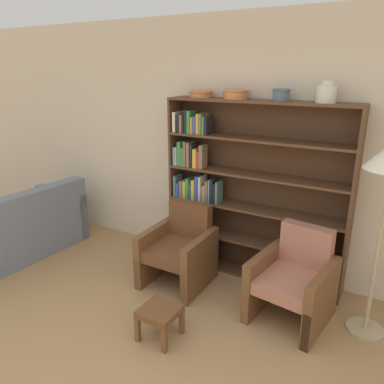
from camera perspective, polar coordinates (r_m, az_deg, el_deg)
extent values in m
cube|color=beige|center=(4.10, 8.90, 6.46)|extent=(12.00, 0.06, 2.75)
cube|color=brown|center=(4.40, -2.35, 1.83)|extent=(0.02, 0.30, 1.91)
cube|color=brown|center=(3.79, 23.18, -2.46)|extent=(0.02, 0.30, 1.91)
cube|color=brown|center=(3.80, 10.20, 13.44)|extent=(1.90, 0.30, 0.02)
cube|color=brown|center=(4.38, 8.79, -11.94)|extent=(1.90, 0.30, 0.03)
cube|color=#492F1E|center=(4.12, 10.16, 0.39)|extent=(1.90, 0.01, 1.91)
cube|color=black|center=(4.63, -1.97, -8.10)|extent=(0.04, 0.16, 0.23)
cube|color=#669EB2|center=(4.61, -1.59, -8.62)|extent=(0.03, 0.13, 0.17)
cube|color=#388C47|center=(4.59, -1.07, -8.34)|extent=(0.04, 0.16, 0.24)
cube|color=#4C756B|center=(4.56, -0.74, -8.44)|extent=(0.02, 0.14, 0.25)
cube|color=#7F6B4C|center=(4.54, -0.45, -8.55)|extent=(0.03, 0.13, 0.25)
cube|color=#388C47|center=(4.53, -0.07, -8.72)|extent=(0.02, 0.13, 0.23)
cube|color=gold|center=(4.53, 0.22, -9.10)|extent=(0.02, 0.12, 0.18)
cube|color=#334CB2|center=(4.51, 0.66, -8.63)|extent=(0.03, 0.16, 0.27)
cube|color=black|center=(4.50, 1.06, -8.76)|extent=(0.02, 0.15, 0.26)
cube|color=#B2A899|center=(4.47, 1.28, -8.89)|extent=(0.02, 0.12, 0.27)
cube|color=white|center=(4.49, 1.84, -9.19)|extent=(0.04, 0.17, 0.21)
cube|color=#4C756B|center=(4.45, 2.17, -9.04)|extent=(0.02, 0.15, 0.27)
cube|color=#994C99|center=(4.47, 2.56, -9.34)|extent=(0.02, 0.18, 0.21)
cube|color=gold|center=(4.43, 2.76, -9.36)|extent=(0.03, 0.14, 0.24)
cube|color=black|center=(4.42, 3.19, -9.52)|extent=(0.03, 0.15, 0.23)
cube|color=black|center=(4.41, 3.66, -9.67)|extent=(0.04, 0.15, 0.22)
cube|color=brown|center=(4.19, 9.06, -7.25)|extent=(1.90, 0.30, 0.03)
cube|color=red|center=(4.47, -2.13, -3.57)|extent=(0.03, 0.15, 0.23)
cube|color=black|center=(4.45, -1.70, -3.45)|extent=(0.02, 0.16, 0.26)
cube|color=#334CB2|center=(4.44, -1.22, -3.38)|extent=(0.04, 0.19, 0.28)
cube|color=#7F6B4C|center=(4.42, -0.83, -3.70)|extent=(0.02, 0.18, 0.24)
cube|color=#669EB2|center=(4.43, -0.43, -4.18)|extent=(0.03, 0.19, 0.17)
cube|color=gold|center=(4.39, -0.08, -4.10)|extent=(0.04, 0.16, 0.21)
cube|color=white|center=(4.37, 0.55, -3.80)|extent=(0.04, 0.19, 0.27)
cube|color=#388C47|center=(4.33, 0.88, -4.40)|extent=(0.04, 0.13, 0.21)
cube|color=#7F6B4C|center=(4.32, 1.57, -4.37)|extent=(0.04, 0.17, 0.23)
cube|color=brown|center=(4.05, 9.32, -2.49)|extent=(1.90, 0.30, 0.02)
cube|color=#4C756B|center=(4.34, -2.17, 1.11)|extent=(0.03, 0.16, 0.25)
cube|color=#334CB2|center=(4.34, -1.72, 0.51)|extent=(0.03, 0.17, 0.16)
cube|color=#7F6B4C|center=(4.32, -1.13, 0.68)|extent=(0.04, 0.19, 0.20)
cube|color=gold|center=(4.29, -0.69, 0.57)|extent=(0.03, 0.17, 0.20)
cube|color=#388C47|center=(4.26, -0.29, 0.68)|extent=(0.04, 0.15, 0.23)
cube|color=#334CB2|center=(4.25, 0.03, 0.17)|extent=(0.02, 0.13, 0.17)
cube|color=gold|center=(4.24, 0.69, 0.55)|extent=(0.04, 0.19, 0.23)
cube|color=#334CB2|center=(4.21, 1.24, 0.77)|extent=(0.04, 0.19, 0.28)
cube|color=white|center=(4.19, 1.61, 0.66)|extent=(0.02, 0.17, 0.28)
cube|color=#7F6B4C|center=(4.19, 1.85, 0.00)|extent=(0.02, 0.16, 0.19)
cube|color=#B2A899|center=(4.16, 2.10, -0.14)|extent=(0.02, 0.13, 0.18)
cube|color=#7F6B4C|center=(4.15, 2.59, 0.23)|extent=(0.03, 0.15, 0.24)
cube|color=#669EB2|center=(4.13, 2.98, 0.23)|extent=(0.02, 0.14, 0.26)
cube|color=black|center=(4.11, 3.31, 0.20)|extent=(0.03, 0.13, 0.26)
cube|color=black|center=(4.10, 3.66, -0.16)|extent=(0.02, 0.13, 0.22)
cube|color=#4C756B|center=(4.09, 4.12, -0.01)|extent=(0.03, 0.15, 0.25)
cube|color=brown|center=(3.93, 9.59, 2.58)|extent=(1.90, 0.30, 0.02)
cube|color=#669EB2|center=(4.26, -2.22, 5.63)|extent=(0.03, 0.17, 0.20)
cube|color=#B2A899|center=(4.23, -2.09, 5.55)|extent=(0.02, 0.12, 0.21)
cube|color=#388C47|center=(4.21, -1.51, 5.97)|extent=(0.04, 0.16, 0.27)
cube|color=#388C47|center=(4.22, -0.93, 5.55)|extent=(0.03, 0.19, 0.21)
cube|color=#7F6B4C|center=(4.18, -0.67, 5.91)|extent=(0.03, 0.16, 0.28)
cube|color=#7F6B4C|center=(4.15, -0.23, 5.78)|extent=(0.04, 0.14, 0.27)
cube|color=black|center=(4.13, 0.26, 5.62)|extent=(0.03, 0.15, 0.25)
cube|color=gold|center=(4.13, 0.90, 5.30)|extent=(0.04, 0.18, 0.21)
cube|color=red|center=(4.12, 1.36, 5.03)|extent=(0.03, 0.18, 0.18)
cube|color=#7F6B4C|center=(4.07, 1.69, 5.42)|extent=(0.04, 0.13, 0.26)
cube|color=brown|center=(3.85, 9.88, 7.92)|extent=(1.90, 0.30, 0.02)
cube|color=white|center=(4.20, -2.12, 10.70)|extent=(0.04, 0.20, 0.22)
cube|color=black|center=(4.17, -1.67, 10.44)|extent=(0.04, 0.18, 0.19)
cube|color=#7F6B4C|center=(4.16, -1.11, 10.46)|extent=(0.03, 0.20, 0.19)
cube|color=black|center=(4.14, -0.75, 10.38)|extent=(0.02, 0.19, 0.19)
cube|color=black|center=(4.10, -0.62, 10.74)|extent=(0.03, 0.13, 0.25)
cube|color=#388C47|center=(4.08, -0.16, 10.65)|extent=(0.04, 0.13, 0.24)
cube|color=orange|center=(4.09, 0.49, 10.21)|extent=(0.03, 0.18, 0.18)
cube|color=#334CB2|center=(4.05, 0.73, 10.21)|extent=(0.03, 0.13, 0.19)
cube|color=gold|center=(4.04, 1.30, 10.39)|extent=(0.03, 0.16, 0.21)
cube|color=#7F6B4C|center=(4.04, 1.81, 10.40)|extent=(0.03, 0.19, 0.22)
cube|color=#388C47|center=(4.01, 2.12, 10.13)|extent=(0.03, 0.15, 0.19)
cube|color=black|center=(3.99, 2.54, 10.02)|extent=(0.03, 0.15, 0.18)
cylinder|color=#C67547|center=(4.07, 1.35, 14.66)|extent=(0.23, 0.23, 0.07)
torus|color=#C67547|center=(4.06, 1.35, 15.04)|extent=(0.25, 0.25, 0.02)
cylinder|color=#C67547|center=(3.89, 6.65, 14.55)|extent=(0.24, 0.24, 0.09)
torus|color=#C67547|center=(3.89, 6.67, 15.12)|extent=(0.27, 0.27, 0.02)
cylinder|color=slate|center=(3.73, 13.43, 14.17)|extent=(0.16, 0.16, 0.11)
torus|color=slate|center=(3.73, 13.49, 14.92)|extent=(0.18, 0.18, 0.02)
cylinder|color=silver|center=(3.63, 19.76, 13.86)|extent=(0.18, 0.18, 0.15)
cylinder|color=silver|center=(3.62, 19.93, 15.36)|extent=(0.10, 0.10, 0.04)
cube|color=slate|center=(5.19, -25.46, -5.91)|extent=(1.00, 1.64, 0.46)
cube|color=slate|center=(4.74, -23.76, -2.36)|extent=(0.26, 1.60, 0.39)
cube|color=slate|center=(5.53, -19.20, -2.74)|extent=(0.92, 0.17, 0.62)
cube|color=#A83838|center=(4.75, -26.83, -2.96)|extent=(0.19, 0.37, 0.37)
cube|color=#A83838|center=(4.96, -22.47, -1.47)|extent=(0.19, 0.37, 0.37)
cube|color=brown|center=(3.74, -0.96, -14.56)|extent=(0.07, 0.07, 0.35)
cube|color=brown|center=(4.01, -8.15, -12.23)|extent=(0.07, 0.07, 0.35)
cube|color=brown|center=(4.20, 3.35, -10.61)|extent=(0.07, 0.07, 0.35)
cube|color=brown|center=(4.45, -3.32, -8.85)|extent=(0.07, 0.07, 0.35)
cube|color=brown|center=(3.99, -2.29, -8.91)|extent=(0.48, 0.64, 0.12)
cube|color=brown|center=(4.10, -0.27, -4.35)|extent=(0.48, 0.12, 0.42)
cube|color=brown|center=(3.90, 1.28, -10.95)|extent=(0.08, 0.68, 0.59)
cube|color=brown|center=(4.17, -5.59, -9.03)|extent=(0.08, 0.68, 0.59)
cube|color=brown|center=(3.36, 17.11, -19.69)|extent=(0.08, 0.08, 0.35)
cube|color=brown|center=(3.55, 8.18, -16.77)|extent=(0.08, 0.08, 0.35)
cube|color=brown|center=(3.85, 20.58, -14.79)|extent=(0.08, 0.08, 0.35)
cube|color=brown|center=(4.01, 12.68, -12.57)|extent=(0.08, 0.08, 0.35)
cube|color=#B2705B|center=(3.57, 14.93, -13.11)|extent=(0.56, 0.70, 0.12)
cube|color=#B2705B|center=(3.69, 17.01, -7.95)|extent=(0.49, 0.19, 0.42)
cube|color=brown|center=(3.54, 19.11, -15.47)|extent=(0.17, 0.68, 0.59)
cube|color=brown|center=(3.71, 10.77, -13.01)|extent=(0.17, 0.68, 0.59)
cylinder|color=tan|center=(3.85, 24.83, -18.35)|extent=(0.32, 0.32, 0.02)
cylinder|color=tan|center=(3.48, 26.44, -8.51)|extent=(0.04, 0.04, 1.45)
cube|color=brown|center=(3.55, -5.46, -17.77)|extent=(0.04, 0.04, 0.23)
cube|color=brown|center=(3.43, -1.55, -19.17)|extent=(0.04, 0.04, 0.23)
cube|color=brown|center=(3.38, -8.28, -20.01)|extent=(0.04, 0.04, 0.23)
cube|color=brown|center=(3.25, -4.23, -21.64)|extent=(0.04, 0.04, 0.23)
cube|color=brown|center=(3.31, -4.95, -17.65)|extent=(0.31, 0.31, 0.06)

